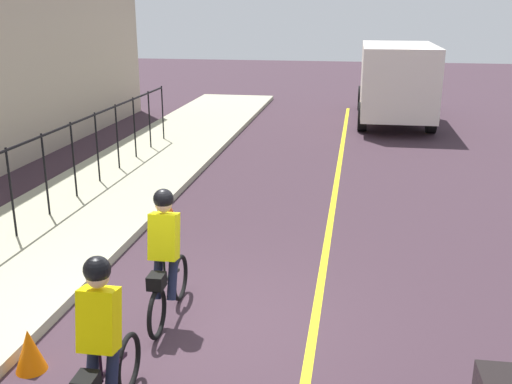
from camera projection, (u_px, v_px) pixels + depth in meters
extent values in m
plane|color=#382731|center=(192.00, 324.00, 7.91)|extent=(80.00, 80.00, 0.00)
cube|color=yellow|center=(313.00, 335.00, 7.65)|extent=(36.00, 0.12, 0.01)
cylinder|color=black|center=(11.00, 193.00, 10.29)|extent=(0.04, 0.04, 1.60)
cylinder|color=black|center=(45.00, 175.00, 11.40)|extent=(0.04, 0.04, 1.60)
cylinder|color=black|center=(74.00, 160.00, 12.51)|extent=(0.04, 0.04, 1.60)
cylinder|color=black|center=(97.00, 147.00, 13.61)|extent=(0.04, 0.04, 1.60)
cylinder|color=black|center=(117.00, 137.00, 14.72)|extent=(0.04, 0.04, 1.60)
cylinder|color=black|center=(135.00, 128.00, 15.82)|extent=(0.04, 0.04, 1.60)
cylinder|color=black|center=(150.00, 120.00, 16.93)|extent=(0.04, 0.04, 1.60)
cylinder|color=black|center=(163.00, 113.00, 18.03)|extent=(0.04, 0.04, 1.60)
torus|color=black|center=(180.00, 278.00, 8.51)|extent=(0.66, 0.07, 0.66)
torus|color=black|center=(157.00, 313.00, 7.52)|extent=(0.66, 0.07, 0.66)
cube|color=black|center=(168.00, 277.00, 7.94)|extent=(0.93, 0.05, 0.24)
cylinder|color=black|center=(164.00, 272.00, 7.75)|extent=(0.03, 0.03, 0.35)
cube|color=yellow|center=(164.00, 236.00, 7.66)|extent=(0.35, 0.36, 0.63)
sphere|color=tan|center=(164.00, 204.00, 7.58)|extent=(0.22, 0.22, 0.22)
sphere|color=black|center=(163.00, 199.00, 7.56)|extent=(0.26, 0.26, 0.26)
cylinder|color=#191E38|center=(158.00, 274.00, 7.81)|extent=(0.34, 0.12, 0.65)
cylinder|color=#191E38|center=(173.00, 275.00, 7.78)|extent=(0.34, 0.12, 0.65)
cube|color=black|center=(157.00, 281.00, 7.44)|extent=(0.24, 0.20, 0.18)
torus|color=black|center=(129.00, 363.00, 6.47)|extent=(0.66, 0.07, 0.66)
cube|color=black|center=(108.00, 371.00, 5.90)|extent=(0.93, 0.05, 0.24)
cylinder|color=black|center=(101.00, 366.00, 5.72)|extent=(0.03, 0.03, 0.35)
cube|color=#F4DA02|center=(99.00, 319.00, 5.62)|extent=(0.35, 0.36, 0.63)
sphere|color=tan|center=(98.00, 277.00, 5.55)|extent=(0.22, 0.22, 0.22)
sphere|color=black|center=(97.00, 270.00, 5.53)|extent=(0.26, 0.26, 0.26)
cylinder|color=#191E38|center=(93.00, 368.00, 5.78)|extent=(0.34, 0.12, 0.65)
cylinder|color=#191E38|center=(112.00, 370.00, 5.75)|extent=(0.34, 0.12, 0.65)
cube|color=silver|center=(397.00, 79.00, 20.51)|extent=(4.78, 2.44, 2.30)
cube|color=silver|center=(391.00, 74.00, 23.79)|extent=(1.84, 2.22, 1.90)
cylinder|color=black|center=(362.00, 98.00, 24.11)|extent=(0.96, 0.31, 0.96)
cylinder|color=black|center=(419.00, 99.00, 23.77)|extent=(0.96, 0.31, 0.96)
cylinder|color=black|center=(362.00, 117.00, 20.02)|extent=(0.96, 0.31, 0.96)
cylinder|color=black|center=(431.00, 119.00, 19.68)|extent=(0.96, 0.31, 0.96)
cone|color=#EC6504|center=(30.00, 350.00, 6.84)|extent=(0.36, 0.36, 0.52)
cone|color=#F45717|center=(167.00, 208.00, 11.66)|extent=(0.36, 0.36, 0.52)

